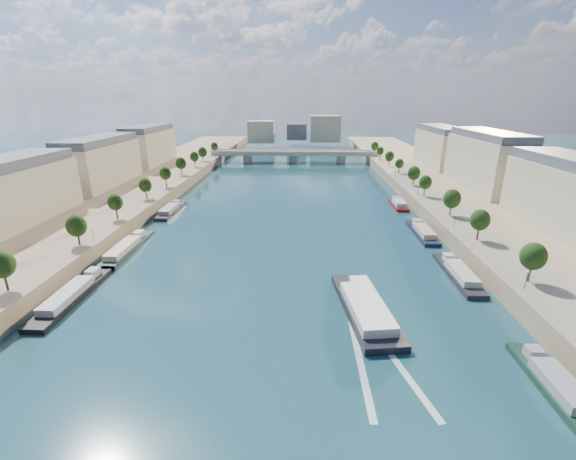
{
  "coord_description": "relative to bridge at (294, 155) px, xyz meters",
  "views": [
    {
      "loc": [
        5.91,
        -28.6,
        43.26
      ],
      "look_at": [
        1.69,
        80.67,
        5.0
      ],
      "focal_mm": 24.0,
      "sensor_mm": 36.0,
      "label": 1
    }
  ],
  "objects": [
    {
      "name": "ground",
      "position": [
        0.0,
        -135.9,
        -5.08
      ],
      "size": [
        700.0,
        700.0,
        0.0
      ],
      "primitive_type": "plane",
      "color": "#0D313D",
      "rests_on": "ground"
    },
    {
      "name": "quay_left",
      "position": [
        -72.0,
        -135.9,
        -2.58
      ],
      "size": [
        44.0,
        520.0,
        5.0
      ],
      "primitive_type": "cube",
      "color": "#9E8460",
      "rests_on": "ground"
    },
    {
      "name": "quay_right",
      "position": [
        72.0,
        -135.9,
        -2.58
      ],
      "size": [
        44.0,
        520.0,
        5.0
      ],
      "primitive_type": "cube",
      "color": "#9E8460",
      "rests_on": "ground"
    },
    {
      "name": "pave_left",
      "position": [
        -57.0,
        -135.9,
        -0.03
      ],
      "size": [
        14.0,
        520.0,
        0.1
      ],
      "primitive_type": "cube",
      "color": "gray",
      "rests_on": "quay_left"
    },
    {
      "name": "pave_right",
      "position": [
        57.0,
        -135.9,
        -0.03
      ],
      "size": [
        14.0,
        520.0,
        0.1
      ],
      "primitive_type": "cube",
      "color": "gray",
      "rests_on": "quay_right"
    },
    {
      "name": "trees_left",
      "position": [
        -55.0,
        -133.9,
        5.39
      ],
      "size": [
        4.8,
        268.8,
        8.26
      ],
      "color": "#382B1E",
      "rests_on": "ground"
    },
    {
      "name": "trees_right",
      "position": [
        55.0,
        -125.9,
        5.39
      ],
      "size": [
        4.8,
        268.8,
        8.26
      ],
      "color": "#382B1E",
      "rests_on": "ground"
    },
    {
      "name": "lamps_left",
      "position": [
        -52.5,
        -145.9,
        2.7
      ],
      "size": [
        0.36,
        200.36,
        4.28
      ],
      "color": "black",
      "rests_on": "ground"
    },
    {
      "name": "lamps_right",
      "position": [
        52.5,
        -130.9,
        2.7
      ],
      "size": [
        0.36,
        200.36,
        4.28
      ],
      "color": "black",
      "rests_on": "ground"
    },
    {
      "name": "buildings_left",
      "position": [
        -85.0,
        -123.9,
        11.37
      ],
      "size": [
        16.0,
        226.0,
        23.2
      ],
      "color": "#C1B794",
      "rests_on": "ground"
    },
    {
      "name": "buildings_right",
      "position": [
        85.0,
        -123.9,
        11.37
      ],
      "size": [
        16.0,
        226.0,
        23.2
      ],
      "color": "#C1B794",
      "rests_on": "ground"
    },
    {
      "name": "skyline",
      "position": [
        3.19,
        83.62,
        9.57
      ],
      "size": [
        79.0,
        42.0,
        22.0
      ],
      "color": "#C1B794",
      "rests_on": "ground"
    },
    {
      "name": "bridge",
      "position": [
        0.0,
        0.0,
        0.0
      ],
      "size": [
        112.0,
        12.0,
        8.15
      ],
      "color": "#C1B79E",
      "rests_on": "ground"
    },
    {
      "name": "tour_barge",
      "position": [
        19.41,
        -193.03,
        -3.94
      ],
      "size": [
        12.13,
        30.26,
        3.99
      ],
      "rotation": [
        0.0,
        0.0,
        0.13
      ],
      "color": "black",
      "rests_on": "ground"
    },
    {
      "name": "wake",
      "position": [
        19.41,
        -209.58,
        -5.06
      ],
      "size": [
        10.9,
        26.01,
        0.04
      ],
      "color": "silver",
      "rests_on": "ground"
    },
    {
      "name": "moored_barges_left",
      "position": [
        -45.5,
        -188.39,
        -4.24
      ],
      "size": [
        5.0,
        159.49,
        3.6
      ],
      "color": "#1A203B",
      "rests_on": "ground"
    },
    {
      "name": "moored_barges_right",
      "position": [
        45.5,
        -181.87,
        -4.24
      ],
      "size": [
        5.0,
        160.73,
        3.6
      ],
      "color": "black",
      "rests_on": "ground"
    }
  ]
}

